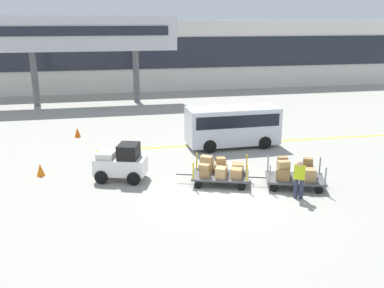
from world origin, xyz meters
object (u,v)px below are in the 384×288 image
baggage_tug (121,163)px  safety_cone_near (40,170)px  baggage_handler (299,177)px  baggage_cart_middle (294,173)px  safety_cone_far (77,132)px  shuttle_van (233,124)px  baggage_cart_lead (220,171)px

baggage_tug → safety_cone_near: bearing=160.7°
baggage_tug → baggage_handler: size_ratio=1.50×
baggage_cart_middle → safety_cone_near: baggage_cart_middle is taller
safety_cone_near → safety_cone_far: bearing=78.3°
baggage_tug → baggage_handler: baggage_tug is taller
baggage_cart_middle → baggage_handler: baggage_handler is taller
shuttle_van → safety_cone_near: (-9.45, -2.64, -0.96)m
baggage_tug → baggage_handler: (6.40, -3.42, 0.11)m
baggage_tug → baggage_cart_middle: 7.11m
baggage_cart_lead → baggage_handler: (2.45, -2.16, 0.32)m
baggage_cart_lead → baggage_cart_middle: (2.80, -0.98, 0.03)m
baggage_cart_middle → baggage_handler: bearing=-106.5°
baggage_handler → safety_cone_near: bearing=154.8°
shuttle_van → baggage_cart_lead: bearing=-112.2°
baggage_handler → shuttle_van: shuttle_van is taller
safety_cone_near → baggage_cart_lead: bearing=-18.5°
baggage_cart_lead → safety_cone_near: bearing=161.5°
baggage_tug → safety_cone_far: baggage_tug is taller
baggage_tug → baggage_cart_middle: baggage_tug is taller
baggage_tug → shuttle_van: size_ratio=0.48×
baggage_tug → shuttle_van: shuttle_van is taller
shuttle_van → safety_cone_near: bearing=-164.4°
baggage_cart_middle → safety_cone_far: (-8.89, 9.67, -0.30)m
baggage_cart_middle → baggage_handler: 1.27m
baggage_tug → safety_cone_far: (-2.14, 7.43, -0.48)m
baggage_cart_lead → safety_cone_far: 10.61m
baggage_cart_lead → safety_cone_far: size_ratio=5.59×
baggage_tug → baggage_cart_lead: bearing=-17.8°
baggage_tug → safety_cone_near: size_ratio=4.25×
baggage_cart_lead → safety_cone_near: (-7.37, 2.46, -0.27)m
baggage_cart_lead → safety_cone_far: bearing=125.0°
safety_cone_near → safety_cone_far: size_ratio=1.00×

